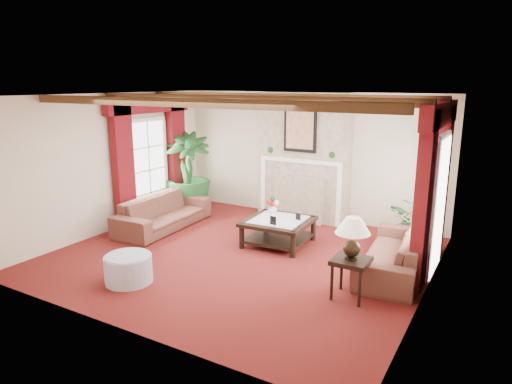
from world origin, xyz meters
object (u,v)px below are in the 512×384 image
Objects in this scene: potted_palm at (188,190)px; sofa_right at (395,245)px; sofa_left at (163,207)px; side_table at (350,278)px; coffee_table at (278,232)px; ottoman at (128,269)px.

sofa_right is at bearing -12.71° from potted_palm.
sofa_right is at bearing -91.36° from sofa_left.
side_table is (-0.30, -1.22, -0.14)m from sofa_right.
coffee_table is at bearing -99.71° from sofa_right.
ottoman is (-3.02, -1.16, -0.08)m from side_table.
sofa_right is 1.11× the size of potted_palm.
sofa_left is 4.44m from side_table.
sofa_left is 1.27m from potted_palm.
sofa_left is at bearing -75.33° from potted_palm.
sofa_right is 1.96× the size of coffee_table.
sofa_left is 2.49m from coffee_table.
sofa_left is 3.22× the size of ottoman.
sofa_left is 1.98× the size of coffee_table.
ottoman is (-3.32, -2.37, -0.22)m from sofa_right.
potted_palm is 5.17m from side_table.
side_table is at bearing -26.72° from potted_palm.
sofa_right is (4.60, 0.12, -0.01)m from sofa_left.
potted_palm reaches higher than coffee_table.
potted_palm is at bearing 11.86° from sofa_left.
potted_palm is at bearing 158.86° from coffee_table.
side_table reaches higher than coffee_table.
coffee_table is 1.63× the size of ottoman.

